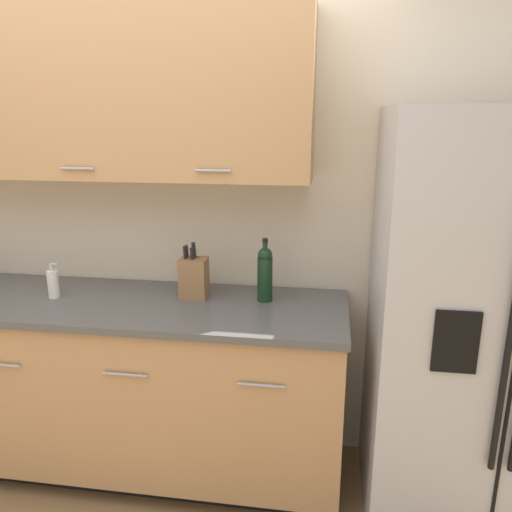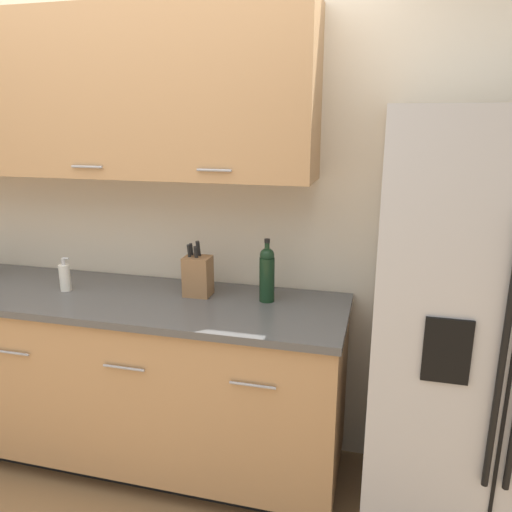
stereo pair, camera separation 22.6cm
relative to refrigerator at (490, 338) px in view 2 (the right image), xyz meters
The scene contains 6 objects.
wall_back 1.83m from the refrigerator, 168.69° to the left, with size 10.00×0.39×2.60m.
counter_unit 1.88m from the refrigerator, behind, with size 2.50×0.64×0.93m.
refrigerator is the anchor object (origin of this frame).
knife_block 1.34m from the refrigerator, behind, with size 0.13×0.11×0.28m.
wine_bottle 1.00m from the refrigerator, behind, with size 0.07×0.07×0.31m.
soap_dispenser 2.01m from the refrigerator, behind, with size 0.06×0.05×0.18m.
Camera 2 is at (1.21, -1.36, 1.79)m, focal length 35.00 mm.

